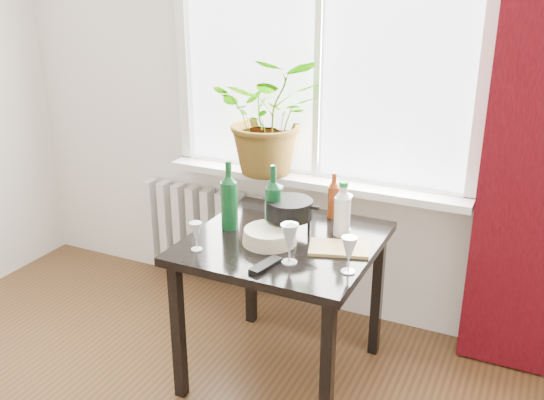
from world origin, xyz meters
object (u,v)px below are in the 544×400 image
at_px(bottle_amber, 334,195).
at_px(cutting_board, 339,248).
at_px(radiator, 202,229).
at_px(tv_remote, 266,265).
at_px(cleaning_bottle, 342,209).
at_px(wine_bottle_right, 273,199).
at_px(fondue_pot, 289,217).
at_px(table, 284,257).
at_px(wine_bottle_left, 229,194).
at_px(potted_plant, 271,116).
at_px(wineglass_front_right, 290,243).
at_px(wineglass_far_right, 349,254).
at_px(plate_stack, 270,236).
at_px(wineglass_back_center, 344,212).
at_px(wineglass_front_left, 196,236).
at_px(wineglass_back_left, 275,203).

xyz_separation_m(bottle_amber, cutting_board, (0.16, -0.35, -0.11)).
xyz_separation_m(radiator, tv_remote, (0.90, -0.92, 0.37)).
bearing_deg(cleaning_bottle, wine_bottle_right, -159.94).
height_order(wine_bottle_right, fondue_pot, wine_bottle_right).
bearing_deg(table, wine_bottle_left, 178.77).
relative_size(potted_plant, wineglass_front_right, 3.56).
distance_m(wine_bottle_left, wineglass_far_right, 0.70).
height_order(cleaning_bottle, plate_stack, cleaning_bottle).
bearing_deg(wineglass_far_right, tv_remote, -161.95).
bearing_deg(wine_bottle_right, tv_remote, -69.71).
xyz_separation_m(wineglass_front_right, fondue_pot, (-0.12, 0.28, -0.01)).
xyz_separation_m(wine_bottle_right, wineglass_back_center, (0.29, 0.17, -0.08)).
height_order(wineglass_front_left, tv_remote, wineglass_front_left).
height_order(radiator, cleaning_bottle, cleaning_bottle).
height_order(wineglass_far_right, wineglass_back_left, wineglass_back_left).
xyz_separation_m(cleaning_bottle, wineglass_far_right, (0.15, -0.34, -0.05)).
xyz_separation_m(wine_bottle_left, wine_bottle_right, (0.21, 0.04, -0.00)).
bearing_deg(potted_plant, radiator, 174.06).
relative_size(potted_plant, cleaning_bottle, 2.45).
relative_size(wine_bottle_right, wineglass_far_right, 2.09).
bearing_deg(plate_stack, wineglass_back_center, 47.91).
bearing_deg(table, bottle_amber, 71.75).
bearing_deg(table, cutting_board, -0.13).
distance_m(bottle_amber, plate_stack, 0.45).
relative_size(wineglass_back_center, fondue_pot, 0.73).
xyz_separation_m(wine_bottle_right, tv_remote, (0.13, -0.34, -0.16)).
distance_m(radiator, table, 1.09).
relative_size(table, wineglass_front_right, 4.67).
height_order(wine_bottle_right, wineglass_far_right, wine_bottle_right).
relative_size(wineglass_back_center, tv_remote, 1.06).
height_order(wine_bottle_right, wineglass_front_left, wine_bottle_right).
distance_m(wine_bottle_right, wineglass_far_right, 0.52).
xyz_separation_m(wine_bottle_right, fondue_pot, (0.07, 0.02, -0.08)).
bearing_deg(radiator, table, -36.54).
relative_size(plate_stack, tv_remote, 1.44).
bearing_deg(potted_plant, wineglass_far_right, -46.78).
relative_size(wine_bottle_right, wineglass_back_left, 1.82).
bearing_deg(wineglass_far_right, wine_bottle_left, 163.71).
bearing_deg(fondue_pot, wine_bottle_right, -173.68).
relative_size(wineglass_back_center, wineglass_back_left, 0.99).
bearing_deg(tv_remote, wineglass_front_right, 60.39).
bearing_deg(potted_plant, cutting_board, -43.34).
xyz_separation_m(plate_stack, fondue_pot, (0.04, 0.13, 0.05)).
distance_m(bottle_amber, wineglass_front_right, 0.56).
distance_m(wine_bottle_left, wineglass_back_left, 0.25).
relative_size(radiator, bottle_amber, 3.39).
bearing_deg(wine_bottle_left, wineglass_back_center, 22.61).
height_order(cleaning_bottle, wineglass_front_left, cleaning_bottle).
relative_size(bottle_amber, fondue_pot, 0.94).
bearing_deg(wine_bottle_left, wineglass_back_left, 47.46).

